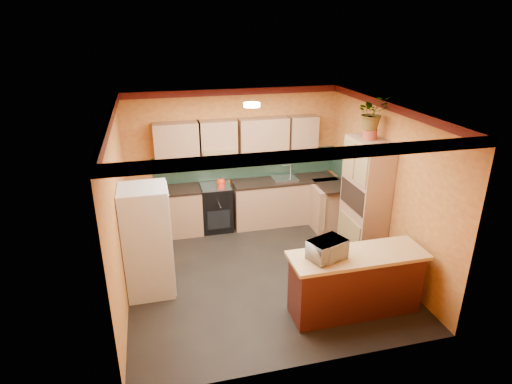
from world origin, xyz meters
TOP-DOWN VIEW (x-y plane):
  - room_shell at (0.02, 0.28)m, footprint 4.24×4.24m
  - base_cabinets_back at (0.18, 1.80)m, footprint 3.65×0.60m
  - countertop_back at (0.18, 1.80)m, footprint 3.65×0.62m
  - stove at (-0.44, 1.80)m, footprint 0.58×0.58m
  - kettle at (-0.34, 1.75)m, footprint 0.19×0.19m
  - sink at (0.96, 1.80)m, footprint 0.48×0.40m
  - base_cabinets_right at (1.80, 1.29)m, footprint 0.60×0.80m
  - countertop_right at (1.80, 1.29)m, footprint 0.62×0.80m
  - fridge at (-1.75, -0.06)m, footprint 0.68×0.66m
  - pantry at (1.85, 0.15)m, footprint 0.48×0.90m
  - fern_pot at (1.85, 0.20)m, footprint 0.22×0.22m
  - fern at (1.85, 0.20)m, footprint 0.49×0.42m
  - breakfast_bar at (1.03, -1.27)m, footprint 1.80×0.55m
  - bar_top at (1.03, -1.27)m, footprint 1.90×0.65m
  - microwave at (0.57, -1.27)m, footprint 0.57×0.48m

SIDE VIEW (x-z plane):
  - base_cabinets_back at x=0.18m, z-range 0.00..0.88m
  - base_cabinets_right at x=1.80m, z-range 0.00..0.88m
  - breakfast_bar at x=1.03m, z-range 0.00..0.88m
  - stove at x=-0.44m, z-range 0.00..0.91m
  - fridge at x=-1.75m, z-range 0.00..1.70m
  - countertop_back at x=0.18m, z-range 0.88..0.92m
  - countertop_right at x=1.80m, z-range 0.88..0.92m
  - bar_top at x=1.03m, z-range 0.88..0.93m
  - sink at x=0.96m, z-range 0.92..0.95m
  - kettle at x=-0.34m, z-range 0.91..1.09m
  - pantry at x=1.85m, z-range 0.00..2.10m
  - microwave at x=0.57m, z-range 0.93..1.20m
  - room_shell at x=0.02m, z-range 0.73..3.45m
  - fern_pot at x=1.85m, z-range 2.10..2.26m
  - fern at x=1.85m, z-range 2.26..2.80m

